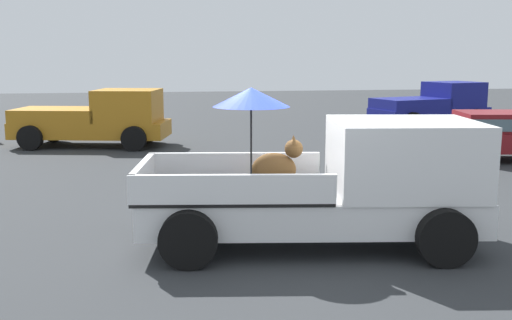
{
  "coord_description": "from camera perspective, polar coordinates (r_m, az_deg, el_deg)",
  "views": [
    {
      "loc": [
        -2.26,
        -8.58,
        2.85
      ],
      "look_at": [
        -0.6,
        1.35,
        1.1
      ],
      "focal_mm": 42.25,
      "sensor_mm": 36.0,
      "label": 1
    }
  ],
  "objects": [
    {
      "name": "pickup_truck_main",
      "position": [
        9.13,
        8.01,
        -2.13
      ],
      "size": [
        5.27,
        2.83,
        2.39
      ],
      "rotation": [
        0.0,
        0.0,
        -0.14
      ],
      "color": "black",
      "rests_on": "ground"
    },
    {
      "name": "pickup_truck_red",
      "position": [
        19.77,
        -14.77,
        3.8
      ],
      "size": [
        5.07,
        2.96,
        1.8
      ],
      "rotation": [
        0.0,
        0.0,
        -0.22
      ],
      "color": "black",
      "rests_on": "ground"
    },
    {
      "name": "pickup_truck_far",
      "position": [
        25.25,
        16.5,
        4.97
      ],
      "size": [
        5.11,
        3.13,
        1.8
      ],
      "rotation": [
        0.0,
        0.0,
        0.27
      ],
      "color": "black",
      "rests_on": "ground"
    },
    {
      "name": "ground_plane",
      "position": [
        9.32,
        5.05,
        -7.99
      ],
      "size": [
        80.0,
        80.0,
        0.0
      ],
      "primitive_type": "plane",
      "color": "#2D3033"
    },
    {
      "name": "parked_sedan_near",
      "position": [
        17.88,
        22.11,
        2.36
      ],
      "size": [
        4.54,
        2.54,
        1.33
      ],
      "rotation": [
        0.0,
        0.0,
        -0.18
      ],
      "color": "black",
      "rests_on": "ground"
    }
  ]
}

